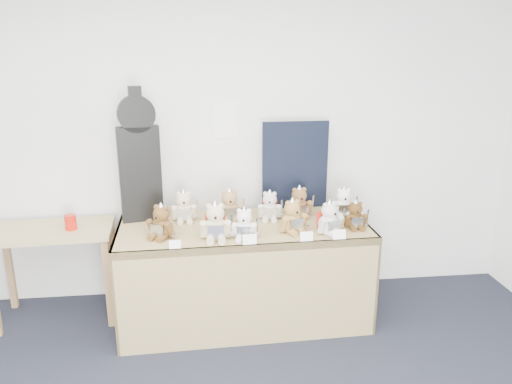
{
  "coord_description": "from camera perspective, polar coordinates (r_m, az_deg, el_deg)",
  "views": [
    {
      "loc": [
        0.19,
        -1.72,
        2.21
      ],
      "look_at": [
        0.6,
        1.86,
        1.12
      ],
      "focal_mm": 35.0,
      "sensor_mm": 36.0,
      "label": 1
    }
  ],
  "objects": [
    {
      "name": "red_cup",
      "position": [
        4.21,
        -20.43,
        -3.25
      ],
      "size": [
        0.09,
        0.09,
        0.12
      ],
      "primitive_type": "cylinder",
      "color": "red",
      "rests_on": "side_table"
    },
    {
      "name": "teddy_front_end",
      "position": [
        3.93,
        11.29,
        -2.73
      ],
      "size": [
        0.2,
        0.16,
        0.24
      ],
      "rotation": [
        0.0,
        0.0,
        0.02
      ],
      "color": "#4F361B",
      "rests_on": "display_table"
    },
    {
      "name": "teddy_back_end",
      "position": [
        4.18,
        9.98,
        -1.29
      ],
      "size": [
        0.22,
        0.18,
        0.27
      ],
      "rotation": [
        0.0,
        0.0,
        -0.07
      ],
      "color": "white",
      "rests_on": "display_table"
    },
    {
      "name": "entry_card_c",
      "position": [
        3.65,
        5.8,
        -5.07
      ],
      "size": [
        0.1,
        0.02,
        0.07
      ],
      "primitive_type": "cube",
      "rotation": [
        -0.24,
        0.0,
        0.03
      ],
      "color": "white",
      "rests_on": "display_table"
    },
    {
      "name": "teddy_front_centre",
      "position": [
        3.66,
        -1.36,
        -3.77
      ],
      "size": [
        0.21,
        0.19,
        0.26
      ],
      "rotation": [
        0.0,
        0.0,
        -0.17
      ],
      "color": "white",
      "rests_on": "display_table"
    },
    {
      "name": "navy_board",
      "position": [
        4.27,
        4.49,
        3.04
      ],
      "size": [
        0.57,
        0.04,
        0.76
      ],
      "primitive_type": "cube",
      "rotation": [
        0.0,
        0.0,
        0.03
      ],
      "color": "black",
      "rests_on": "display_table"
    },
    {
      "name": "side_table",
      "position": [
        4.35,
        -22.17,
        -5.46
      ],
      "size": [
        0.97,
        0.57,
        0.78
      ],
      "rotation": [
        0.0,
        0.0,
        0.06
      ],
      "color": "#9D8A54",
      "rests_on": "floor"
    },
    {
      "name": "entry_card_b",
      "position": [
        3.57,
        -0.73,
        -5.43
      ],
      "size": [
        0.1,
        0.02,
        0.07
      ],
      "primitive_type": "cube",
      "rotation": [
        -0.24,
        0.0,
        0.03
      ],
      "color": "white",
      "rests_on": "display_table"
    },
    {
      "name": "teddy_front_far_left",
      "position": [
        3.73,
        -10.77,
        -3.49
      ],
      "size": [
        0.23,
        0.23,
        0.29
      ],
      "rotation": [
        0.0,
        0.0,
        -0.52
      ],
      "color": "brown",
      "rests_on": "display_table"
    },
    {
      "name": "teddy_back_left",
      "position": [
        4.05,
        -8.23,
        -1.76
      ],
      "size": [
        0.23,
        0.19,
        0.28
      ],
      "rotation": [
        0.0,
        0.0,
        0.06
      ],
      "color": "beige",
      "rests_on": "display_table"
    },
    {
      "name": "entry_card_d",
      "position": [
        3.71,
        9.49,
        -4.8
      ],
      "size": [
        0.1,
        0.02,
        0.07
      ],
      "primitive_type": "cube",
      "rotation": [
        -0.24,
        0.0,
        0.03
      ],
      "color": "white",
      "rests_on": "display_table"
    },
    {
      "name": "teddy_back_centre_left",
      "position": [
        4.02,
        -3.02,
        -1.66
      ],
      "size": [
        0.24,
        0.2,
        0.29
      ],
      "rotation": [
        0.0,
        0.0,
        0.05
      ],
      "color": "#A88254",
      "rests_on": "display_table"
    },
    {
      "name": "display_table",
      "position": [
        3.94,
        -1.26,
        -6.6
      ],
      "size": [
        2.0,
        0.88,
        0.82
      ],
      "rotation": [
        0.0,
        0.0,
        0.03
      ],
      "color": "olive",
      "rests_on": "floor"
    },
    {
      "name": "teddy_front_far_right",
      "position": [
        3.79,
        8.39,
        -3.1
      ],
      "size": [
        0.24,
        0.23,
        0.28
      ],
      "rotation": [
        0.0,
        0.0,
        0.44
      ],
      "color": "silver",
      "rests_on": "display_table"
    },
    {
      "name": "teddy_front_right",
      "position": [
        3.78,
        4.22,
        -2.92
      ],
      "size": [
        0.24,
        0.23,
        0.29
      ],
      "rotation": [
        0.0,
        0.0,
        0.36
      ],
      "color": "#A3773D",
      "rests_on": "display_table"
    },
    {
      "name": "entry_card_a",
      "position": [
        3.55,
        -9.24,
        -5.93
      ],
      "size": [
        0.08,
        0.02,
        0.06
      ],
      "primitive_type": "cube",
      "rotation": [
        -0.24,
        0.0,
        0.03
      ],
      "color": "white",
      "rests_on": "display_table"
    },
    {
      "name": "room_shell",
      "position": [
        4.27,
        -3.5,
        8.16
      ],
      "size": [
        6.0,
        6.0,
        6.0
      ],
      "color": "white",
      "rests_on": "floor"
    },
    {
      "name": "teddy_back_centre_right",
      "position": [
        4.05,
        1.57,
        -1.69
      ],
      "size": [
        0.22,
        0.19,
        0.27
      ],
      "rotation": [
        0.0,
        0.0,
        -0.14
      ],
      "color": "beige",
      "rests_on": "display_table"
    },
    {
      "name": "teddy_back_right",
      "position": [
        4.11,
        4.98,
        -1.33
      ],
      "size": [
        0.24,
        0.2,
        0.29
      ],
      "rotation": [
        0.0,
        0.0,
        0.13
      ],
      "color": "brown",
      "rests_on": "display_table"
    },
    {
      "name": "guitar_case",
      "position": [
        4.03,
        -13.22,
        3.92
      ],
      "size": [
        0.34,
        0.16,
        1.07
      ],
      "rotation": [
        0.0,
        0.0,
        0.22
      ],
      "color": "black",
      "rests_on": "display_table"
    },
    {
      "name": "teddy_front_left",
      "position": [
        3.65,
        -4.66,
        -3.56
      ],
      "size": [
        0.26,
        0.21,
        0.32
      ],
      "rotation": [
        0.0,
        0.0,
        -0.01
      ],
      "color": "beige",
      "rests_on": "display_table"
    }
  ]
}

